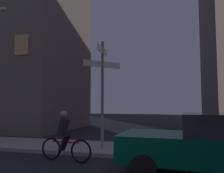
% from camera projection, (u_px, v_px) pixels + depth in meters
% --- Properties ---
extents(sidewalk_kerb, '(40.00, 2.51, 0.14)m').
position_uv_depth(sidewalk_kerb, '(131.00, 150.00, 8.69)').
color(sidewalk_kerb, '#9E9991').
rests_on(sidewalk_kerb, ground_plane).
extents(signpost, '(1.16, 1.21, 4.15)m').
position_uv_depth(signpost, '(102.00, 85.00, 8.82)').
color(signpost, gray).
rests_on(signpost, sidewalk_kerb).
extents(car_far_oncoming, '(4.41, 2.21, 1.58)m').
position_uv_depth(car_far_oncoming, '(208.00, 144.00, 5.72)').
color(car_far_oncoming, '#05472D').
rests_on(car_far_oncoming, ground_plane).
extents(cyclist, '(1.82, 0.36, 1.61)m').
position_uv_depth(cyclist, '(64.00, 138.00, 7.27)').
color(cyclist, black).
rests_on(cyclist, ground_plane).
extents(building_left_block, '(8.34, 7.68, 12.83)m').
position_uv_depth(building_left_block, '(24.00, 45.00, 17.71)').
color(building_left_block, slate).
rests_on(building_left_block, ground_plane).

